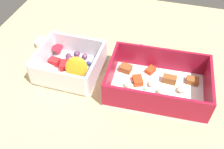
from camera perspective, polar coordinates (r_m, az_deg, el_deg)
table_surface at (r=59.53cm, az=1.85°, el=-2.09°), size 80.00×80.00×2.00cm
pasta_container at (r=56.28cm, az=10.35°, el=-2.08°), size 22.53×15.59×6.54cm
fruit_bowl at (r=60.54cm, az=-9.84°, el=2.26°), size 14.54×13.58×6.07cm
candy_bar at (r=66.33cm, az=4.12°, el=5.70°), size 7.38×4.97×1.20cm
paper_cup_liner at (r=70.35cm, az=-15.64°, el=6.92°), size 3.93×3.93×1.82cm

